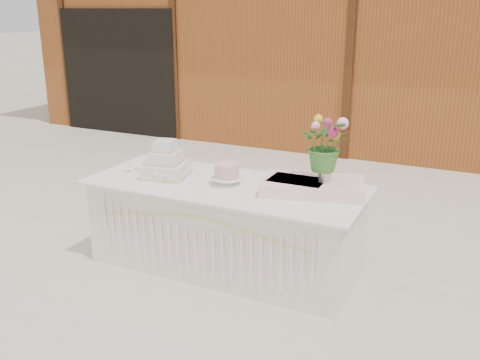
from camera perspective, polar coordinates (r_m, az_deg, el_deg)
name	(u,v)px	position (r m, az deg, el deg)	size (l,w,h in m)	color
ground	(226,265)	(4.86, -1.55, -9.09)	(80.00, 80.00, 0.00)	beige
barn	(378,39)	(10.06, 14.56, 14.31)	(12.60, 4.60, 3.30)	brown
cake_table	(225,226)	(4.70, -1.61, -4.90)	(2.40, 1.00, 0.77)	silver
wedding_cake	(166,164)	(4.79, -7.90, 1.70)	(0.43, 0.43, 0.33)	silver
pink_cake_stand	(227,173)	(4.51, -1.42, 0.74)	(0.26, 0.26, 0.19)	white
satin_runner	(313,186)	(4.39, 7.75, -0.65)	(0.82, 0.47, 0.10)	#FFD0CD
flower_vase	(325,173)	(4.33, 9.05, 0.69)	(0.10, 0.10, 0.14)	#B3B2B7
bouquet	(327,139)	(4.25, 9.24, 4.36)	(0.39, 0.34, 0.43)	#3B702D
loose_flowers	(137,166)	(5.14, -10.92, 1.44)	(0.13, 0.32, 0.02)	pink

